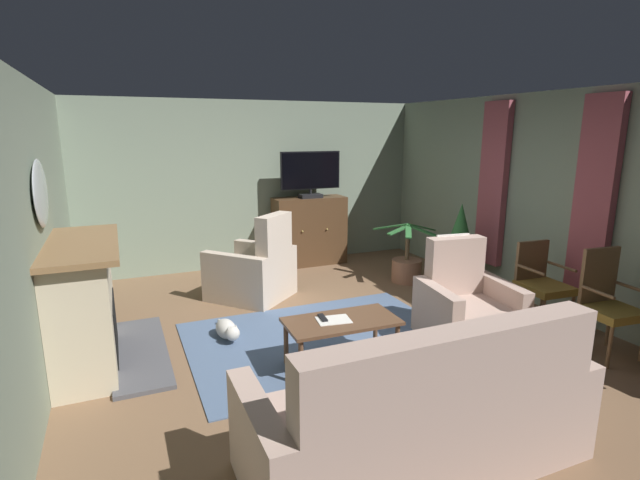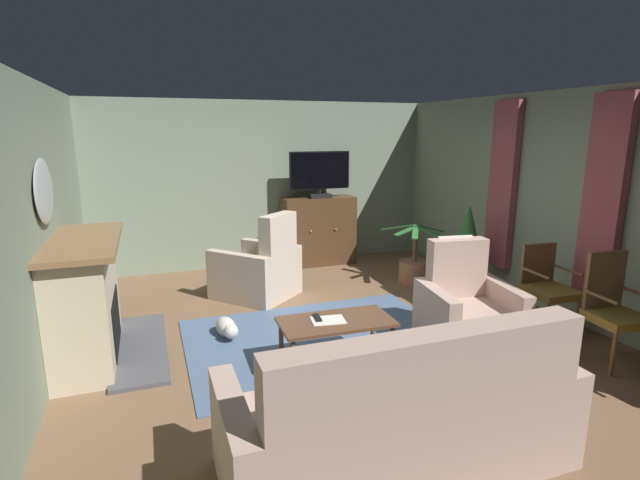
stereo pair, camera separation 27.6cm
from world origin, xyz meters
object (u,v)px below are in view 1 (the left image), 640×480
Objects in this scene: coffee_table at (341,325)px; fireplace at (86,306)px; television at (311,173)px; tv_cabinet at (310,232)px; cat at (227,330)px; folded_newspaper at (334,320)px; armchair_beside_cabinet at (466,309)px; armchair_facing_sofa at (254,272)px; potted_plant_on_hearth_side at (460,242)px; side_chair_far_end at (607,301)px; tv_remote at (323,318)px; sofa_floral at (422,419)px; potted_plant_leafy_by_curtain at (407,267)px; side_chair_nearest_door at (541,281)px; wall_mirror_oval at (41,193)px.

fireplace is at bearing 155.06° from coffee_table.
television reaches higher than coffee_table.
cat is at bearing -128.51° from tv_cabinet.
television is at bearing 79.83° from folded_newspaper.
armchair_beside_cabinet is 0.84× the size of armchair_facing_sofa.
potted_plant_on_hearth_side reaches higher than armchair_beside_cabinet.
armchair_beside_cabinet is at bearing 140.92° from side_chair_far_end.
television is 3.57m from tv_remote.
tv_cabinet is 4.93m from sofa_floral.
tv_cabinet is 1.75× the size of cat.
armchair_facing_sofa is 3.94m from side_chair_far_end.
cat is (-2.81, -0.94, -0.11)m from potted_plant_leafy_by_curtain.
potted_plant_leafy_by_curtain is (2.04, 1.92, -0.24)m from folded_newspaper.
fireplace is 1.57× the size of armchair_beside_cabinet.
armchair_beside_cabinet is (1.57, 1.48, -0.02)m from sofa_floral.
side_chair_nearest_door reaches higher than coffee_table.
fireplace reaches higher than armchair_facing_sofa.
television reaches higher than potted_plant_leafy_by_curtain.
cat is (-3.29, 1.76, -0.43)m from side_chair_far_end.
coffee_table is at bearing -22.61° from wall_mirror_oval.
coffee_table is at bearing -179.60° from side_chair_nearest_door.
tv_remote is 0.16× the size of side_chair_far_end.
fireplace is at bearing -179.75° from cat.
armchair_facing_sofa is (-0.16, 2.10, -0.11)m from folded_newspaper.
wall_mirror_oval is at bearing 132.75° from sofa_floral.
armchair_facing_sofa is at bearing 27.97° from wall_mirror_oval.
coffee_table is at bearing 85.07° from sofa_floral.
television is at bearing 34.16° from wall_mirror_oval.
television is 3.61m from folded_newspaper.
television is 1.05× the size of side_chair_nearest_door.
folded_newspaper is (-1.11, -3.28, -1.02)m from television.
tv_remote is 2.82m from potted_plant_leafy_by_curtain.
potted_plant_leafy_by_curtain is (-0.48, 2.70, -0.33)m from side_chair_far_end.
armchair_beside_cabinet is (0.41, -3.25, -1.15)m from television.
side_chair_nearest_door reaches higher than cat.
sofa_floral is at bearing 7.27° from tv_remote.
coffee_table is 1.33m from cat.
folded_newspaper is 2.81m from potted_plant_leafy_by_curtain.
sofa_floral reaches higher than armchair_beside_cabinet.
armchair_facing_sofa is 2.21m from potted_plant_leafy_by_curtain.
side_chair_far_end reaches higher than side_chair_nearest_door.
tv_cabinet reaches higher than potted_plant_leafy_by_curtain.
armchair_facing_sofa reaches higher than side_chair_nearest_door.
sofa_floral is at bearing -165.31° from side_chair_far_end.
potted_plant_leafy_by_curtain is at bearing 137.47° from tv_remote.
side_chair_nearest_door is (0.99, -0.02, 0.18)m from armchair_beside_cabinet.
side_chair_far_end is at bearing -28.15° from cat.
tv_remote is 0.19× the size of potted_plant_leafy_by_curtain.
sofa_floral is at bearing -50.57° from fireplace.
wall_mirror_oval reaches higher than sofa_floral.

